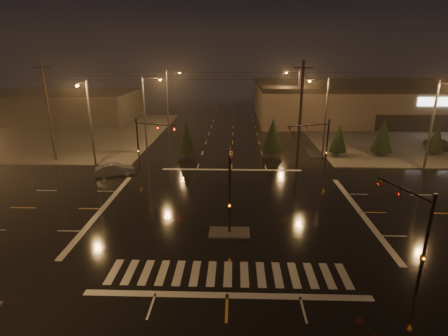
{
  "coord_description": "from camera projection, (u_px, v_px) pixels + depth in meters",
  "views": [
    {
      "loc": [
        0.33,
        -27.13,
        12.71
      ],
      "look_at": [
        -0.6,
        2.47,
        3.0
      ],
      "focal_mm": 28.0,
      "sensor_mm": 36.0,
      "label": 1
    }
  ],
  "objects": [
    {
      "name": "signal_mast_nw",
      "position": [
        146.0,
        139.0,
        38.47
      ],
      "size": [
        4.84,
        1.86,
        6.0
      ],
      "color": "black",
      "rests_on": "ground"
    },
    {
      "name": "utility_pole_0",
      "position": [
        49.0,
        111.0,
        41.78
      ],
      "size": [
        2.2,
        0.32,
        12.0
      ],
      "color": "black",
      "rests_on": "ground"
    },
    {
      "name": "signal_mast_median",
      "position": [
        230.0,
        182.0,
        25.65
      ],
      "size": [
        0.25,
        4.59,
        6.0
      ],
      "color": "black",
      "rests_on": "ground"
    },
    {
      "name": "sidewalk_ne",
      "position": [
        415.0,
        135.0,
        57.31
      ],
      "size": [
        36.0,
        36.0,
        0.12
      ],
      "primitive_type": "cube",
      "color": "#4A4742",
      "rests_on": "ground"
    },
    {
      "name": "signal_mast_se",
      "position": [
        415.0,
        227.0,
        19.01
      ],
      "size": [
        1.55,
        3.87,
        6.0
      ],
      "color": "black",
      "rests_on": "ground"
    },
    {
      "name": "utility_pole_1",
      "position": [
        300.0,
        113.0,
        40.88
      ],
      "size": [
        2.2,
        0.32,
        12.0
      ],
      "color": "black",
      "rests_on": "ground"
    },
    {
      "name": "stop_bar_near",
      "position": [
        227.0,
        295.0,
        19.29
      ],
      "size": [
        16.0,
        0.5,
        0.01
      ],
      "primitive_type": "cube",
      "color": "beige",
      "rests_on": "ground"
    },
    {
      "name": "car_crossing",
      "position": [
        115.0,
        169.0,
        38.12
      ],
      "size": [
        4.38,
        2.71,
        1.36
      ],
      "primitive_type": "imported",
      "rotation": [
        0.0,
        0.0,
        1.9
      ],
      "color": "slate",
      "rests_on": "ground"
    },
    {
      "name": "conifer_3",
      "position": [
        186.0,
        137.0,
        44.41
      ],
      "size": [
        2.49,
        2.49,
        4.59
      ],
      "color": "black",
      "rests_on": "ground"
    },
    {
      "name": "streetlight_6",
      "position": [
        434.0,
        121.0,
        37.89
      ],
      "size": [
        0.32,
        2.77,
        10.0
      ],
      "color": "#38383A",
      "rests_on": "ground"
    },
    {
      "name": "car_parked",
      "position": [
        440.0,
        144.0,
        48.66
      ],
      "size": [
        3.03,
        4.73,
        1.5
      ],
      "primitive_type": "imported",
      "rotation": [
        0.0,
        0.0,
        0.31
      ],
      "color": "black",
      "rests_on": "ground"
    },
    {
      "name": "commercial_block",
      "position": [
        59.0,
        106.0,
        69.81
      ],
      "size": [
        30.0,
        18.0,
        5.6
      ],
      "primitive_type": "cube",
      "color": "#45403C",
      "rests_on": "ground"
    },
    {
      "name": "streetlight_1",
      "position": [
        147.0,
        110.0,
        45.36
      ],
      "size": [
        2.77,
        0.32,
        10.0
      ],
      "color": "#38383A",
      "rests_on": "ground"
    },
    {
      "name": "conifer_4",
      "position": [
        273.0,
        135.0,
        44.66
      ],
      "size": [
        2.74,
        2.74,
        4.99
      ],
      "color": "black",
      "rests_on": "ground"
    },
    {
      "name": "crosswalk",
      "position": [
        228.0,
        274.0,
        21.19
      ],
      "size": [
        15.0,
        2.6,
        0.01
      ],
      "primitive_type": "cube",
      "color": "beige",
      "rests_on": "ground"
    },
    {
      "name": "signal_mast_ne",
      "position": [
        319.0,
        140.0,
        37.9
      ],
      "size": [
        4.84,
        1.86,
        6.0
      ],
      "color": "black",
      "rests_on": "ground"
    },
    {
      "name": "streetlight_4",
      "position": [
        296.0,
        95.0,
        61.78
      ],
      "size": [
        2.77,
        0.32,
        10.0
      ],
      "color": "#38383A",
      "rests_on": "ground"
    },
    {
      "name": "streetlight_3",
      "position": [
        323.0,
        113.0,
        42.79
      ],
      "size": [
        2.77,
        0.32,
        10.0
      ],
      "color": "#38383A",
      "rests_on": "ground"
    },
    {
      "name": "conifer_0",
      "position": [
        339.0,
        138.0,
        44.63
      ],
      "size": [
        2.21,
        2.21,
        4.15
      ],
      "color": "black",
      "rests_on": "ground"
    },
    {
      "name": "ground",
      "position": [
        230.0,
        210.0,
        29.74
      ],
      "size": [
        140.0,
        140.0,
        0.0
      ],
      "primitive_type": "plane",
      "color": "black",
      "rests_on": "ground"
    },
    {
      "name": "stop_bar_far",
      "position": [
        232.0,
        170.0,
        40.18
      ],
      "size": [
        16.0,
        0.5,
        0.01
      ],
      "primitive_type": "cube",
      "color": "beige",
      "rests_on": "ground"
    },
    {
      "name": "conifer_1",
      "position": [
        383.0,
        135.0,
        44.67
      ],
      "size": [
        2.68,
        2.68,
        4.89
      ],
      "color": "black",
      "rests_on": "ground"
    },
    {
      "name": "streetlight_2",
      "position": [
        169.0,
        96.0,
        60.56
      ],
      "size": [
        2.77,
        0.32,
        10.0
      ],
      "color": "#38383A",
      "rests_on": "ground"
    },
    {
      "name": "conifer_2",
      "position": [
        437.0,
        138.0,
        44.78
      ],
      "size": [
        2.15,
        2.15,
        4.07
      ],
      "color": "black",
      "rests_on": "ground"
    },
    {
      "name": "retail_building",
      "position": [
        405.0,
        99.0,
        71.16
      ],
      "size": [
        60.2,
        28.3,
        7.2
      ],
      "color": "brown",
      "rests_on": "ground"
    },
    {
      "name": "streetlight_5",
      "position": [
        89.0,
        119.0,
        39.03
      ],
      "size": [
        0.32,
        2.77,
        10.0
      ],
      "color": "#38383A",
      "rests_on": "ground"
    },
    {
      "name": "median_island",
      "position": [
        229.0,
        233.0,
        25.91
      ],
      "size": [
        3.0,
        1.6,
        0.15
      ],
      "primitive_type": "cube",
      "color": "#4A4742",
      "rests_on": "ground"
    },
    {
      "name": "sidewalk_nw",
      "position": [
        56.0,
        132.0,
        59.11
      ],
      "size": [
        36.0,
        36.0,
        0.12
      ],
      "primitive_type": "cube",
      "color": "#4A4742",
      "rests_on": "ground"
    }
  ]
}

